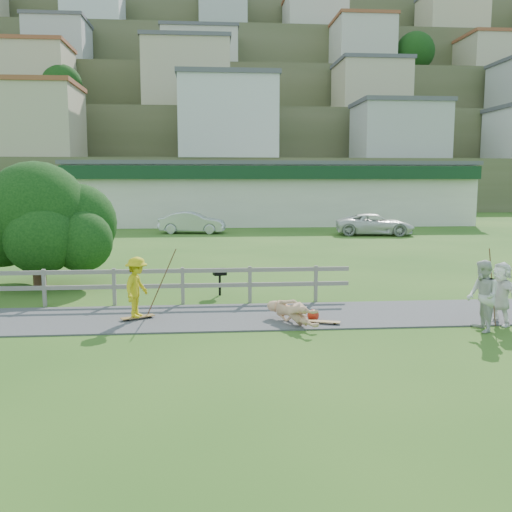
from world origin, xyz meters
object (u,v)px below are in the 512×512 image
object	(u,v)px
spectator_a	(483,296)
car_silver	(192,223)
spectator_d	(501,293)
car_white	(375,224)
tree	(38,240)
skater_fallen	(292,312)
bbq	(220,282)
skater_rider	(137,291)

from	to	relation	value
spectator_a	car_silver	distance (m)	27.35
spectator_d	car_white	xyz separation A→B (m)	(3.70, 23.34, -0.10)
car_white	spectator_a	bearing A→B (deg)	179.00
spectator_a	tree	bearing A→B (deg)	-115.76
skater_fallen	bbq	size ratio (longest dim) A/B	2.11
skater_fallen	bbq	xyz separation A→B (m)	(-1.76, 3.90, 0.10)
car_white	bbq	size ratio (longest dim) A/B	5.90
skater_fallen	bbq	bearing A→B (deg)	86.02
tree	car_silver	bearing A→B (deg)	75.75
skater_fallen	car_silver	world-z (taller)	car_silver
spectator_a	spectator_d	world-z (taller)	spectator_a
bbq	spectator_a	bearing A→B (deg)	-50.07
spectator_a	car_white	distance (m)	24.33
skater_rider	spectator_d	xyz separation A→B (m)	(9.25, -1.22, 0.02)
spectator_d	skater_rider	bearing A→B (deg)	-115.36
skater_fallen	spectator_a	xyz separation A→B (m)	(4.50, -1.02, 0.54)
skater_rider	car_white	size ratio (longest dim) A/B	0.31
spectator_a	car_white	xyz separation A→B (m)	(4.47, 23.92, -0.17)
skater_rider	spectator_d	size ratio (longest dim) A/B	0.98
spectator_d	tree	world-z (taller)	tree
spectator_a	skater_rider	bearing A→B (deg)	-97.84
car_white	bbq	world-z (taller)	car_white
skater_fallen	spectator_d	size ratio (longest dim) A/B	1.12
spectator_a	spectator_d	distance (m)	0.97
skater_rider	tree	xyz separation A→B (m)	(-4.01, 5.39, 0.82)
skater_rider	bbq	bearing A→B (deg)	-17.32
car_silver	car_white	world-z (taller)	car_silver
bbq	skater_fallen	bearing A→B (deg)	-77.64
spectator_a	spectator_d	bearing A→B (deg)	131.23
skater_rider	spectator_d	distance (m)	9.33
spectator_d	tree	distance (m)	14.84
car_white	skater_fallen	bearing A→B (deg)	168.21
tree	bbq	size ratio (longest dim) A/B	6.71
skater_rider	tree	size ratio (longest dim) A/B	0.27
skater_fallen	bbq	world-z (taller)	bbq
skater_rider	spectator_a	xyz separation A→B (m)	(8.48, -1.80, 0.08)
skater_rider	spectator_a	distance (m)	8.67
skater_fallen	car_white	world-z (taller)	car_white
skater_fallen	car_white	distance (m)	24.60
car_silver	bbq	world-z (taller)	car_silver
skater_rider	bbq	size ratio (longest dim) A/B	1.83
skater_rider	skater_fallen	size ratio (longest dim) A/B	0.87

